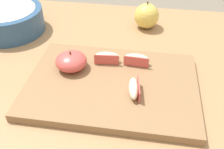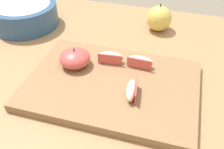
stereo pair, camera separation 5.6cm
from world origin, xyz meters
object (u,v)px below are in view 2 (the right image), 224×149
object	(u,v)px
ceramic_fruit_bowl	(24,14)
apple_wedge_right	(132,90)
apple_wedge_back	(111,57)
apple_wedge_near_knife	(140,61)
whole_apple_golden	(158,18)
apple_half_skin_up	(75,58)
cutting_board	(112,85)

from	to	relation	value
ceramic_fruit_bowl	apple_wedge_right	bearing A→B (deg)	-31.48
apple_wedge_back	apple_wedge_near_knife	world-z (taller)	same
apple_wedge_near_knife	whole_apple_golden	size ratio (longest dim) A/B	0.76
apple_half_skin_up	whole_apple_golden	distance (m)	0.30
apple_wedge_back	whole_apple_golden	bearing A→B (deg)	69.79
apple_half_skin_up	apple_wedge_back	size ratio (longest dim) A/B	1.15
cutting_board	ceramic_fruit_bowl	bearing A→B (deg)	148.41
apple_wedge_back	whole_apple_golden	xyz separation A→B (m)	(0.08, 0.22, 0.00)
apple_half_skin_up	whole_apple_golden	size ratio (longest dim) A/B	0.88
cutting_board	whole_apple_golden	size ratio (longest dim) A/B	4.55
apple_wedge_back	apple_wedge_right	distance (m)	0.12
apple_wedge_near_knife	apple_wedge_right	bearing A→B (deg)	-88.51
cutting_board	apple_wedge_right	world-z (taller)	apple_wedge_right
cutting_board	apple_wedge_right	size ratio (longest dim) A/B	5.86
apple_half_skin_up	apple_wedge_back	bearing A→B (deg)	23.98
apple_wedge_right	apple_wedge_near_knife	xyz separation A→B (m)	(-0.00, 0.10, 0.00)
apple_half_skin_up	apple_wedge_right	size ratio (longest dim) A/B	1.14
apple_half_skin_up	apple_wedge_right	world-z (taller)	apple_half_skin_up
apple_wedge_right	apple_half_skin_up	bearing A→B (deg)	156.50
whole_apple_golden	ceramic_fruit_bowl	bearing A→B (deg)	-168.18
cutting_board	apple_wedge_back	size ratio (longest dim) A/B	5.92
cutting_board	apple_wedge_back	world-z (taller)	apple_wedge_back
ceramic_fruit_bowl	whole_apple_golden	bearing A→B (deg)	11.82
cutting_board	whole_apple_golden	world-z (taller)	whole_apple_golden
apple_wedge_back	ceramic_fruit_bowl	size ratio (longest dim) A/B	0.32
apple_half_skin_up	apple_wedge_right	bearing A→B (deg)	-23.50
ceramic_fruit_bowl	apple_wedge_back	bearing A→B (deg)	-23.68
ceramic_fruit_bowl	cutting_board	bearing A→B (deg)	-31.59
apple_wedge_back	apple_wedge_near_knife	xyz separation A→B (m)	(0.07, 0.00, 0.00)
apple_wedge_near_knife	apple_wedge_back	bearing A→B (deg)	-177.89
apple_wedge_right	ceramic_fruit_bowl	world-z (taller)	ceramic_fruit_bowl
apple_wedge_near_knife	ceramic_fruit_bowl	world-z (taller)	ceramic_fruit_bowl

